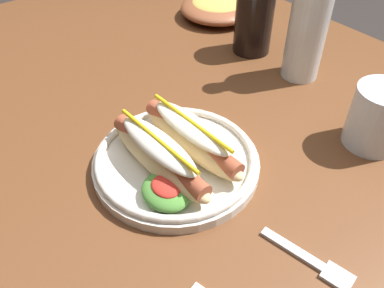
% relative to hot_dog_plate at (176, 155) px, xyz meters
% --- Properties ---
extents(dining_table, '(1.45, 0.91, 0.74)m').
position_rel_hot_dog_plate_xyz_m(dining_table, '(-0.06, 0.15, -0.12)').
color(dining_table, brown).
rests_on(dining_table, ground_plane).
extents(hot_dog_plate, '(0.25, 0.25, 0.08)m').
position_rel_hot_dog_plate_xyz_m(hot_dog_plate, '(0.00, 0.00, 0.00)').
color(hot_dog_plate, silver).
rests_on(hot_dog_plate, dining_table).
extents(fork, '(0.12, 0.04, 0.00)m').
position_rel_hot_dog_plate_xyz_m(fork, '(0.23, 0.04, -0.02)').
color(fork, silver).
rests_on(fork, dining_table).
extents(soda_cup, '(0.08, 0.08, 0.13)m').
position_rel_hot_dog_plate_xyz_m(soda_cup, '(-0.20, 0.34, 0.04)').
color(soda_cup, black).
rests_on(soda_cup, dining_table).
extents(water_cup, '(0.09, 0.09, 0.10)m').
position_rel_hot_dog_plate_xyz_m(water_cup, '(0.14, 0.28, 0.02)').
color(water_cup, silver).
rests_on(water_cup, dining_table).
extents(glass_bottle, '(0.07, 0.07, 0.26)m').
position_rel_hot_dog_plate_xyz_m(glass_bottle, '(-0.06, 0.35, 0.07)').
color(glass_bottle, silver).
rests_on(glass_bottle, dining_table).
extents(side_bowl, '(0.18, 0.18, 0.05)m').
position_rel_hot_dog_plate_xyz_m(side_bowl, '(-0.37, 0.40, -0.00)').
color(side_bowl, brown).
rests_on(side_bowl, dining_table).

